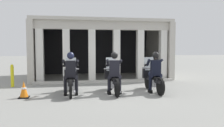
# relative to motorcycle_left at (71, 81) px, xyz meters

# --- Properties ---
(ground_plane) EXTENTS (80.00, 80.00, 0.00)m
(ground_plane) POSITION_rel_motorcycle_left_xyz_m (1.60, 3.06, -0.50)
(ground_plane) COLOR gray
(station_building) EXTENTS (7.54, 4.30, 3.27)m
(station_building) POSITION_rel_motorcycle_left_xyz_m (1.67, 5.00, 1.49)
(station_building) COLOR black
(station_building) RESTS_ON ground
(kerb_strip) EXTENTS (7.04, 0.24, 0.12)m
(kerb_strip) POSITION_rel_motorcycle_left_xyz_m (1.67, 2.47, -0.44)
(kerb_strip) COLOR #B7B5AD
(kerb_strip) RESTS_ON ground
(motorcycle_left) EXTENTS (0.62, 2.04, 1.35)m
(motorcycle_left) POSITION_rel_motorcycle_left_xyz_m (0.00, 0.00, 0.00)
(motorcycle_left) COLOR black
(motorcycle_left) RESTS_ON ground
(police_officer_left) EXTENTS (0.63, 0.61, 1.58)m
(police_officer_left) POSITION_rel_motorcycle_left_xyz_m (-0.00, -0.28, 0.44)
(police_officer_left) COLOR black
(police_officer_left) RESTS_ON ground
(motorcycle_center) EXTENTS (0.62, 2.04, 1.35)m
(motorcycle_center) POSITION_rel_motorcycle_left_xyz_m (1.60, -0.06, 0.00)
(motorcycle_center) COLOR black
(motorcycle_center) RESTS_ON ground
(police_officer_center) EXTENTS (0.63, 0.61, 1.58)m
(police_officer_center) POSITION_rel_motorcycle_left_xyz_m (1.60, -0.35, 0.44)
(police_officer_center) COLOR black
(police_officer_center) RESTS_ON ground
(motorcycle_right) EXTENTS (0.62, 2.04, 1.35)m
(motorcycle_right) POSITION_rel_motorcycle_left_xyz_m (3.21, -0.08, 0.00)
(motorcycle_right) COLOR black
(motorcycle_right) RESTS_ON ground
(police_officer_right) EXTENTS (0.63, 0.61, 1.58)m
(police_officer_right) POSITION_rel_motorcycle_left_xyz_m (3.20, -0.36, 0.44)
(police_officer_right) COLOR black
(police_officer_right) RESTS_ON ground
(traffic_cone_flank) EXTENTS (0.34, 0.34, 0.59)m
(traffic_cone_flank) POSITION_rel_motorcycle_left_xyz_m (-1.60, -0.46, -0.21)
(traffic_cone_flank) COLOR black
(traffic_cone_flank) RESTS_ON ground
(bollard_kerbside) EXTENTS (0.14, 0.14, 1.01)m
(bollard_kerbside) POSITION_rel_motorcycle_left_xyz_m (-2.60, 1.95, -0.00)
(bollard_kerbside) COLOR yellow
(bollard_kerbside) RESTS_ON ground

